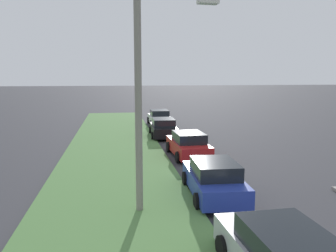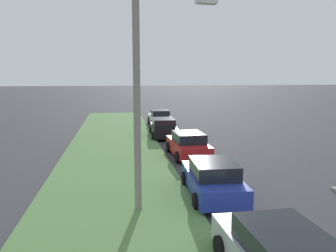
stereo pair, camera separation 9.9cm
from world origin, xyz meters
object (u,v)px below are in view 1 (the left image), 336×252
(parked_car_black, at_px, (163,128))
(streetlight, at_px, (149,86))
(parked_car_white, at_px, (159,118))
(parked_car_blue, at_px, (214,179))
(parked_car_red, at_px, (188,145))

(parked_car_black, xyz_separation_m, streetlight, (-14.33, 2.54, 3.67))
(parked_car_black, relative_size, parked_car_white, 1.01)
(parked_car_blue, relative_size, streetlight, 0.58)
(parked_car_black, bearing_deg, parked_car_blue, -177.27)
(parked_car_black, distance_m, parked_car_white, 6.46)
(parked_car_black, height_order, streetlight, streetlight)
(parked_car_blue, xyz_separation_m, parked_car_red, (6.69, -0.43, 0.00))
(parked_car_black, bearing_deg, parked_car_white, -2.46)
(parked_car_white, bearing_deg, streetlight, 171.46)
(streetlight, bearing_deg, parked_car_red, -21.57)
(streetlight, bearing_deg, parked_car_blue, -67.40)
(streetlight, bearing_deg, parked_car_white, -8.41)
(parked_car_red, bearing_deg, parked_car_white, -2.00)
(parked_car_black, relative_size, streetlight, 0.58)
(parked_car_white, height_order, streetlight, streetlight)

